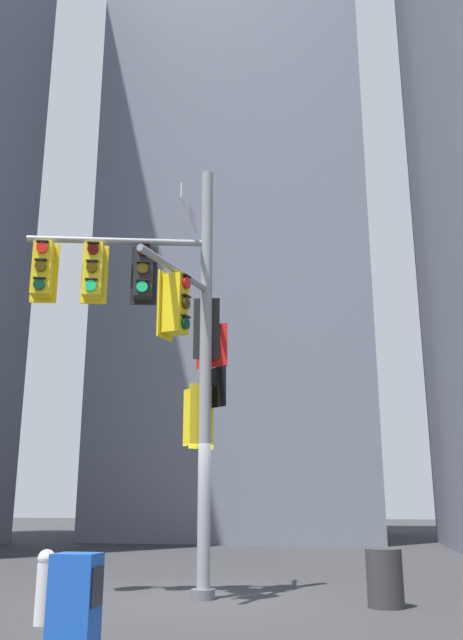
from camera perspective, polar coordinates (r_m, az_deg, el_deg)
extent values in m
plane|color=#2D2D30|center=(11.68, -2.47, -22.90)|extent=(120.00, 120.00, 0.00)
cube|color=slate|center=(36.42, 1.33, 11.69)|extent=(12.11, 12.11, 36.32)
cylinder|color=gray|center=(11.81, -2.26, -4.15)|extent=(0.22, 0.22, 7.66)
cylinder|color=#595B5E|center=(11.67, -2.47, -22.51)|extent=(0.39, 0.39, 0.16)
cylinder|color=gray|center=(12.57, -9.76, 6.71)|extent=(3.24, 0.95, 0.12)
cylinder|color=gray|center=(11.23, -4.79, 4.28)|extent=(0.66, 2.25, 0.12)
cube|color=black|center=(12.49, -7.53, 3.81)|extent=(0.47, 0.15, 1.14)
cube|color=black|center=(12.31, -7.58, 4.10)|extent=(0.41, 0.41, 1.00)
cylinder|color=#360605|center=(12.25, -7.58, 5.96)|extent=(0.21, 0.11, 0.20)
cube|color=black|center=(12.28, -7.56, 6.49)|extent=(0.23, 0.13, 0.02)
cylinder|color=#3C2C06|center=(12.12, -7.64, 4.42)|extent=(0.21, 0.11, 0.20)
cube|color=black|center=(12.16, -7.62, 4.96)|extent=(0.23, 0.13, 0.02)
cylinder|color=#19C672|center=(12.01, -7.70, 2.85)|extent=(0.21, 0.11, 0.20)
cube|color=black|center=(12.04, -7.68, 3.40)|extent=(0.23, 0.13, 0.02)
cube|color=yellow|center=(12.58, -11.69, 3.86)|extent=(0.47, 0.15, 1.14)
cube|color=yellow|center=(12.40, -11.80, 4.15)|extent=(0.41, 0.41, 1.00)
cylinder|color=#360605|center=(12.34, -11.83, 6.00)|extent=(0.21, 0.11, 0.20)
cube|color=black|center=(12.38, -11.80, 6.52)|extent=(0.23, 0.13, 0.02)
cylinder|color=#3C2C06|center=(12.22, -11.92, 4.47)|extent=(0.21, 0.11, 0.20)
cube|color=black|center=(12.25, -11.89, 5.00)|extent=(0.23, 0.13, 0.02)
cylinder|color=#19C672|center=(12.10, -12.01, 2.91)|extent=(0.21, 0.11, 0.20)
cube|color=black|center=(12.14, -11.98, 3.46)|extent=(0.23, 0.13, 0.02)
cube|color=yellow|center=(12.74, -15.76, 3.89)|extent=(0.47, 0.15, 1.14)
cube|color=yellow|center=(12.56, -15.93, 4.18)|extent=(0.41, 0.41, 1.00)
cylinder|color=red|center=(12.50, -15.99, 6.00)|extent=(0.21, 0.11, 0.20)
cube|color=black|center=(12.54, -15.95, 6.52)|extent=(0.23, 0.13, 0.02)
cylinder|color=#3C2C06|center=(12.38, -16.11, 4.49)|extent=(0.21, 0.11, 0.20)
cube|color=black|center=(12.41, -16.07, 5.02)|extent=(0.23, 0.13, 0.02)
cylinder|color=#06311C|center=(12.27, -16.23, 2.95)|extent=(0.21, 0.11, 0.20)
cube|color=black|center=(12.30, -16.19, 3.49)|extent=(0.23, 0.13, 0.02)
cube|color=yellow|center=(11.13, -5.71, 1.23)|extent=(0.14, 0.47, 1.14)
cube|color=yellow|center=(11.04, -4.86, 1.35)|extent=(0.41, 0.41, 1.00)
cylinder|color=red|center=(11.06, -3.91, 3.21)|extent=(0.11, 0.21, 0.20)
cube|color=black|center=(11.10, -3.87, 3.80)|extent=(0.12, 0.23, 0.02)
cylinder|color=#3C2C06|center=(10.95, -3.94, 1.47)|extent=(0.11, 0.21, 0.20)
cube|color=black|center=(10.98, -3.90, 2.07)|extent=(0.12, 0.23, 0.02)
cylinder|color=#06311C|center=(10.85, -3.98, -0.29)|extent=(0.11, 0.21, 0.20)
cube|color=black|center=(10.88, -3.94, 0.32)|extent=(0.12, 0.23, 0.02)
cube|color=black|center=(12.10, -2.17, -0.71)|extent=(0.48, 0.09, 1.14)
cube|color=black|center=(12.29, -2.08, -0.94)|extent=(0.38, 0.38, 1.00)
cylinder|color=#360605|center=(12.57, -1.98, 0.37)|extent=(0.21, 0.08, 0.20)
cube|color=black|center=(12.61, -1.98, 0.89)|extent=(0.23, 0.10, 0.02)
cylinder|color=yellow|center=(12.48, -2.00, -1.17)|extent=(0.21, 0.08, 0.20)
cube|color=black|center=(12.51, -1.99, -0.65)|extent=(0.23, 0.10, 0.02)
cylinder|color=#06311C|center=(12.40, -2.01, -2.74)|extent=(0.21, 0.08, 0.20)
cube|color=black|center=(12.43, -2.01, -2.21)|extent=(0.23, 0.10, 0.02)
cube|color=yellow|center=(11.78, -2.59, -8.27)|extent=(0.37, 0.35, 1.14)
cube|color=yellow|center=(11.94, -3.05, -8.37)|extent=(0.48, 0.48, 1.00)
cylinder|color=#360605|center=(12.16, -3.50, -6.83)|extent=(0.19, 0.18, 0.20)
cube|color=black|center=(12.19, -3.50, -6.27)|extent=(0.21, 0.20, 0.02)
cylinder|color=#3C2C06|center=(12.12, -3.53, -8.46)|extent=(0.19, 0.18, 0.20)
cube|color=black|center=(12.14, -3.53, -7.90)|extent=(0.21, 0.20, 0.02)
cylinder|color=#19C672|center=(12.08, -3.55, -10.11)|extent=(0.19, 0.18, 0.20)
cube|color=black|center=(12.10, -3.56, -9.55)|extent=(0.21, 0.20, 0.02)
cube|color=white|center=(12.84, -3.67, 9.49)|extent=(0.14, 1.64, 0.28)
cube|color=#19479E|center=(12.84, -3.67, 9.49)|extent=(0.13, 1.60, 0.24)
cube|color=red|center=(12.10, -1.71, -2.25)|extent=(0.62, 0.20, 0.80)
cube|color=white|center=(12.10, -1.71, -2.25)|extent=(0.58, 0.19, 0.76)
cube|color=black|center=(11.89, -1.45, -5.83)|extent=(0.48, 0.38, 0.72)
cube|color=white|center=(11.89, -1.45, -5.83)|extent=(0.45, 0.36, 0.68)
cylinder|color=silver|center=(9.58, -15.83, -21.73)|extent=(0.22, 0.22, 0.75)
sphere|color=silver|center=(9.54, -15.62, -19.15)|extent=(0.23, 0.23, 0.23)
cylinder|color=silver|center=(9.51, -14.88, -21.62)|extent=(0.10, 0.09, 0.09)
cube|color=#194CB2|center=(7.22, -13.37, -23.00)|extent=(0.44, 0.36, 1.03)
cube|color=black|center=(7.11, -11.47, -21.56)|extent=(0.01, 0.29, 0.37)
cylinder|color=#2D2D2D|center=(10.97, 13.05, -20.80)|extent=(0.55, 0.55, 0.84)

